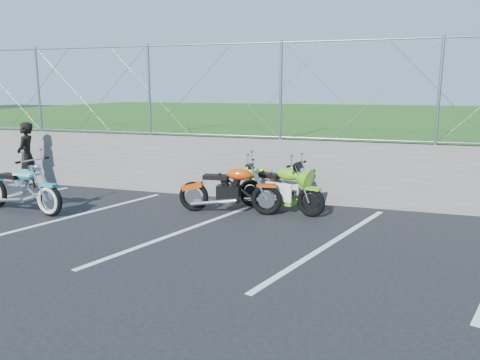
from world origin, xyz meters
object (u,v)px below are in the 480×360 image
(naked_orange, at_px, (231,191))
(sportbike_green, at_px, (281,190))
(cruiser_turquoise, at_px, (22,190))
(person_standing, at_px, (27,156))

(naked_orange, distance_m, sportbike_green, 0.97)
(cruiser_turquoise, distance_m, sportbike_green, 4.98)
(sportbike_green, relative_size, person_standing, 1.17)
(naked_orange, bearing_deg, sportbike_green, 17.05)
(cruiser_turquoise, relative_size, sportbike_green, 1.15)
(sportbike_green, distance_m, person_standing, 6.16)
(cruiser_turquoise, distance_m, naked_orange, 4.02)
(sportbike_green, bearing_deg, cruiser_turquoise, -145.40)
(naked_orange, xyz_separation_m, sportbike_green, (0.89, 0.39, -0.01))
(person_standing, bearing_deg, sportbike_green, 67.25)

